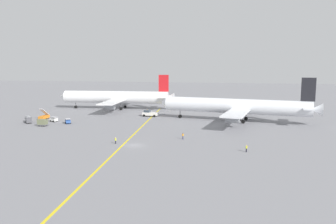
% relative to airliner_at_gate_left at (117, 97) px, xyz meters
% --- Properties ---
extents(ground_plane, '(600.00, 600.00, 0.00)m').
position_rel_airliner_at_gate_left_xyz_m(ground_plane, '(28.62, -63.80, -5.30)').
color(ground_plane, gray).
extents(taxiway_stripe, '(12.48, 119.45, 0.01)m').
position_rel_airliner_at_gate_left_xyz_m(taxiway_stripe, '(24.70, -53.80, -5.30)').
color(taxiway_stripe, yellow).
rests_on(taxiway_stripe, ground).
extents(airliner_at_gate_left, '(52.83, 45.97, 15.42)m').
position_rel_airliner_at_gate_left_xyz_m(airliner_at_gate_left, '(0.00, 0.00, 0.00)').
color(airliner_at_gate_left, white).
rests_on(airliner_at_gate_left, ground).
extents(airliner_being_pushed, '(55.83, 44.27, 15.60)m').
position_rel_airliner_at_gate_left_xyz_m(airliner_being_pushed, '(52.74, -22.66, 0.00)').
color(airliner_being_pushed, white).
rests_on(airliner_being_pushed, ground).
extents(pushback_tug, '(9.14, 3.34, 2.78)m').
position_rel_airliner_at_gate_left_xyz_m(pushback_tug, '(20.16, -17.79, -4.13)').
color(pushback_tug, white).
rests_on(pushback_tug, ground).
extents(gse_stair_truck_yellow, '(2.01, 4.64, 4.06)m').
position_rel_airliner_at_gate_left_xyz_m(gse_stair_truck_yellow, '(-15.87, -32.31, -4.27)').
color(gse_stair_truck_yellow, orange).
rests_on(gse_stair_truck_yellow, ground).
extents(gse_container_dolly_flat, '(3.25, 2.27, 2.15)m').
position_rel_airliner_at_gate_left_xyz_m(gse_container_dolly_flat, '(-8.63, -44.69, -4.12)').
color(gse_container_dolly_flat, slate).
rests_on(gse_container_dolly_flat, ground).
extents(gse_baggage_cart_trailing, '(2.87, 3.14, 1.71)m').
position_rel_airliner_at_gate_left_xyz_m(gse_baggage_cart_trailing, '(-2.70, -39.04, -4.44)').
color(gse_baggage_cart_trailing, '#2D5199').
rests_on(gse_baggage_cart_trailing, ground).
extents(gse_fuel_bowser_stubby, '(4.61, 4.95, 2.40)m').
position_rel_airliner_at_gate_left_xyz_m(gse_fuel_bowser_stubby, '(-16.67, -40.42, -3.97)').
color(gse_fuel_bowser_stubby, gray).
rests_on(gse_fuel_bowser_stubby, ground).
extents(gse_baggage_cart_near_cluster, '(3.12, 2.47, 1.71)m').
position_rel_airliner_at_gate_left_xyz_m(gse_baggage_cart_near_cluster, '(-9.36, -36.66, -4.44)').
color(gse_baggage_cart_near_cluster, silver).
rests_on(gse_baggage_cart_near_cluster, ground).
extents(ground_crew_wing_walker_right, '(0.39, 0.44, 1.71)m').
position_rel_airliner_at_gate_left_xyz_m(ground_crew_wing_walker_right, '(39.18, -54.55, -4.41)').
color(ground_crew_wing_walker_right, '#2D3351').
rests_on(ground_crew_wing_walker_right, ground).
extents(ground_crew_ramp_agent_by_cones, '(0.45, 0.37, 1.66)m').
position_rel_airliner_at_gate_left_xyz_m(ground_crew_ramp_agent_by_cones, '(55.41, -64.55, -4.43)').
color(ground_crew_ramp_agent_by_cones, black).
rests_on(ground_crew_ramp_agent_by_cones, ground).
extents(ground_crew_marshaller_foreground, '(0.48, 0.36, 1.63)m').
position_rel_airliner_at_gate_left_xyz_m(ground_crew_marshaller_foreground, '(23.50, -63.09, -4.45)').
color(ground_crew_marshaller_foreground, black).
rests_on(ground_crew_marshaller_foreground, ground).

